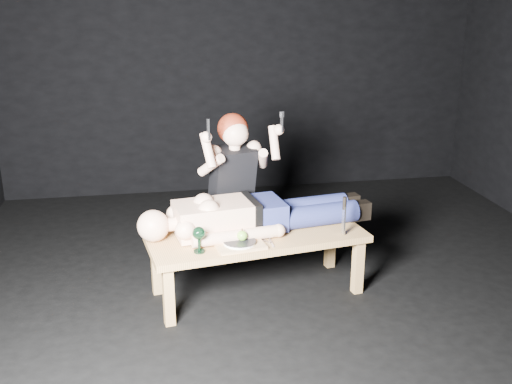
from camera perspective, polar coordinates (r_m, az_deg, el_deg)
ground at (r=4.38m, az=3.60°, el=-9.59°), size 5.00×5.00×0.00m
back_wall at (r=6.34m, az=-1.54°, el=13.43°), size 5.00×0.00×5.00m
table at (r=4.28m, az=0.12°, el=-6.89°), size 1.59×0.80×0.45m
lying_man at (r=4.25m, az=0.22°, el=-1.71°), size 1.66×0.73×0.28m
kneeling_woman at (r=4.57m, az=-2.60°, el=0.33°), size 0.85×0.91×1.27m
serving_tray at (r=4.00m, az=-1.57°, el=-5.07°), size 0.35×0.28×0.02m
plate at (r=3.99m, az=-1.58°, el=-4.83°), size 0.25×0.25×0.02m
apple at (r=3.99m, az=-1.33°, el=-4.19°), size 0.07×0.07×0.07m
goblet at (r=3.90m, az=-5.47°, el=-4.55°), size 0.10×0.10×0.18m
fork_flat at (r=3.95m, az=-3.34°, el=-5.56°), size 0.02×0.16×0.01m
knife_flat at (r=4.05m, az=1.47°, el=-4.85°), size 0.02×0.16×0.01m
spoon_flat at (r=4.09m, az=0.61°, el=-4.61°), size 0.11×0.13×0.01m
carving_knife at (r=4.18m, az=8.40°, el=-2.29°), size 0.04×0.05×0.28m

